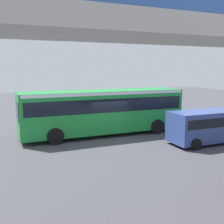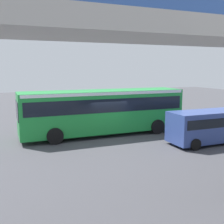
{
  "view_description": "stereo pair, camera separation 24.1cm",
  "coord_description": "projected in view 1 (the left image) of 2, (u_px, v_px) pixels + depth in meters",
  "views": [
    {
      "loc": [
        6.78,
        17.22,
        4.66
      ],
      "look_at": [
        -0.68,
        -0.48,
        1.6
      ],
      "focal_mm": 43.82,
      "sensor_mm": 36.0,
      "label": 1
    },
    {
      "loc": [
        6.56,
        17.31,
        4.66
      ],
      "look_at": [
        -0.68,
        -0.48,
        1.6
      ],
      "focal_mm": 43.82,
      "sensor_mm": 36.0,
      "label": 2
    }
  ],
  "objects": [
    {
      "name": "lane_dash_leftmost",
      "position": [
        174.0,
        120.0,
        24.97
      ],
      "size": [
        2.0,
        0.2,
        0.01
      ],
      "primitive_type": "cube",
      "color": "silver",
      "rests_on": "ground"
    },
    {
      "name": "city_bus",
      "position": [
        103.0,
        108.0,
        19.25
      ],
      "size": [
        11.54,
        2.85,
        3.15
      ],
      "color": "#1E8C38",
      "rests_on": "ground"
    },
    {
      "name": "parked_van",
      "position": [
        206.0,
        125.0,
        17.13
      ],
      "size": [
        4.8,
        2.17,
        2.05
      ],
      "color": "#33478C",
      "rests_on": "ground"
    },
    {
      "name": "lane_dash_centre",
      "position": [
        91.0,
        127.0,
        21.9
      ],
      "size": [
        2.0,
        0.2,
        0.01
      ],
      "primitive_type": "cube",
      "color": "silver",
      "rests_on": "ground"
    },
    {
      "name": "lane_dash_left",
      "position": [
        135.0,
        123.0,
        23.43
      ],
      "size": [
        2.0,
        0.2,
        0.01
      ],
      "primitive_type": "cube",
      "color": "silver",
      "rests_on": "ground"
    },
    {
      "name": "traffic_sign",
      "position": [
        65.0,
        103.0,
        22.46
      ],
      "size": [
        0.08,
        0.6,
        2.8
      ],
      "color": "slate",
      "rests_on": "ground"
    },
    {
      "name": "lane_dash_right",
      "position": [
        40.0,
        132.0,
        20.36
      ],
      "size": [
        2.0,
        0.2,
        0.01
      ],
      "primitive_type": "cube",
      "color": "silver",
      "rests_on": "ground"
    },
    {
      "name": "ground",
      "position": [
        106.0,
        136.0,
        19.0
      ],
      "size": [
        80.0,
        80.0,
        0.0
      ],
      "primitive_type": "plane",
      "color": "#424247"
    }
  ]
}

